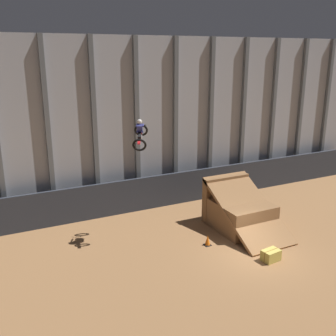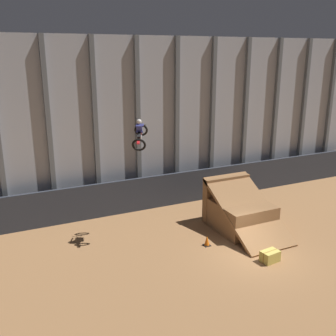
{
  "view_description": "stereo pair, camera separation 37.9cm",
  "coord_description": "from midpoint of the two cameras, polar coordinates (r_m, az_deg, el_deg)",
  "views": [
    {
      "loc": [
        -11.9,
        -14.18,
        9.94
      ],
      "look_at": [
        -2.61,
        4.76,
        3.73
      ],
      "focal_mm": 42.0,
      "sensor_mm": 36.0,
      "label": 1
    },
    {
      "loc": [
        -11.56,
        -14.35,
        9.94
      ],
      "look_at": [
        -2.61,
        4.76,
        3.73
      ],
      "focal_mm": 42.0,
      "sensor_mm": 36.0,
      "label": 2
    }
  ],
  "objects": [
    {
      "name": "arena_back_wall",
      "position": [
        26.55,
        0.5,
        6.74
      ],
      "size": [
        32.0,
        0.4,
        10.98
      ],
      "color": "#A3A8B2",
      "rests_on": "ground_plane"
    },
    {
      "name": "rider_bike_solo",
      "position": [
        20.46,
        -4.6,
        4.96
      ],
      "size": [
        1.4,
        1.85,
        1.67
      ],
      "rotation": [
        0.38,
        0.0,
        -0.47
      ],
      "color": "black"
    },
    {
      "name": "lower_barrier",
      "position": [
        26.8,
        1.42,
        -2.86
      ],
      "size": [
        31.36,
        0.2,
        2.21
      ],
      "color": "#2D333D",
      "rests_on": "ground_plane"
    },
    {
      "name": "traffic_cone_near_ramp",
      "position": [
        21.47,
        5.25,
        -10.42
      ],
      "size": [
        0.36,
        0.36,
        0.58
      ],
      "color": "black",
      "rests_on": "ground_plane"
    },
    {
      "name": "ground_plane",
      "position": [
        20.97,
        11.98,
        -12.29
      ],
      "size": [
        60.0,
        60.0,
        0.0
      ],
      "primitive_type": "plane",
      "color": "#996B42"
    },
    {
      "name": "dirt_ramp",
      "position": [
        23.63,
        9.66,
        -6.12
      ],
      "size": [
        3.04,
        5.09,
        2.91
      ],
      "color": "olive",
      "rests_on": "ground_plane"
    },
    {
      "name": "hay_bale_trackside",
      "position": [
        20.55,
        14.18,
        -12.19
      ],
      "size": [
        0.97,
        0.71,
        0.57
      ],
      "rotation": [
        0.0,
        0.0,
        0.12
      ],
      "color": "#CCB751",
      "rests_on": "ground_plane"
    }
  ]
}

